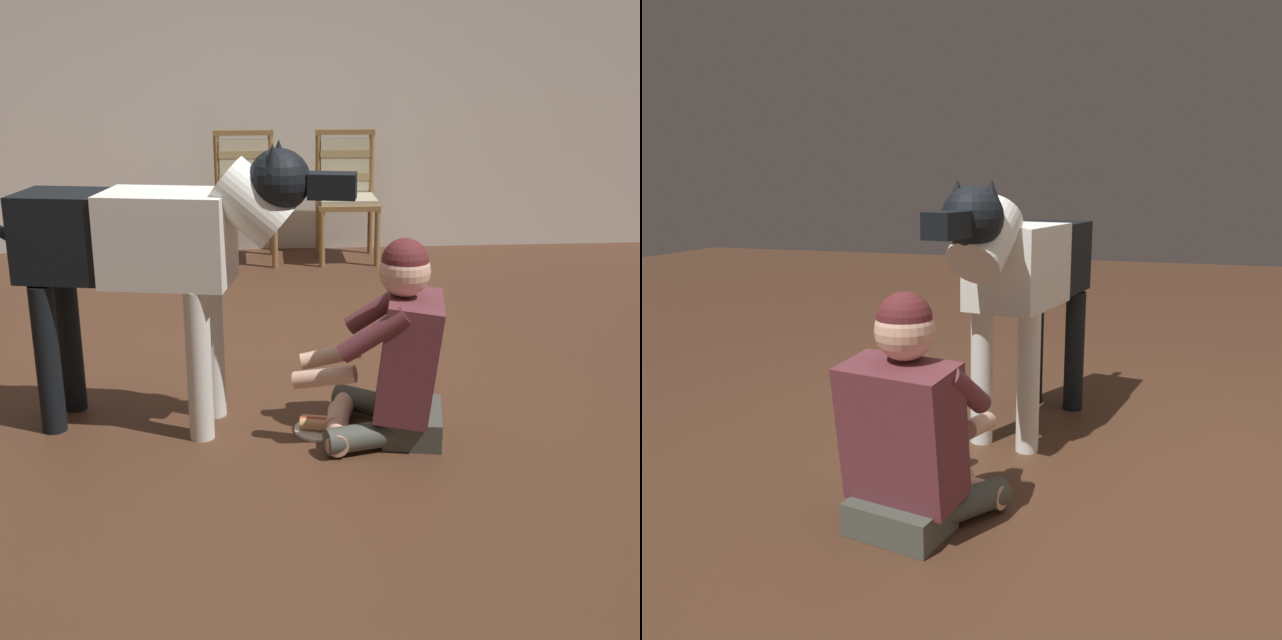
{
  "view_description": "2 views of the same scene",
  "coord_description": "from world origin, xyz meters",
  "views": [
    {
      "loc": [
        0.21,
        -3.52,
        1.57
      ],
      "look_at": [
        0.48,
        -0.06,
        0.43
      ],
      "focal_mm": 46.67,
      "sensor_mm": 36.0,
      "label": 1
    },
    {
      "loc": [
        2.82,
        0.5,
        1.21
      ],
      "look_at": [
        0.02,
        -0.38,
        0.6
      ],
      "focal_mm": 37.01,
      "sensor_mm": 36.0,
      "label": 2
    }
  ],
  "objects": [
    {
      "name": "dining_chair_right_of_pair",
      "position": [
        0.91,
        2.85,
        0.54
      ],
      "size": [
        0.46,
        0.47,
        0.98
      ],
      "color": "olive",
      "rests_on": "ground"
    },
    {
      "name": "large_dog",
      "position": [
        -0.21,
        -0.14,
        0.79
      ],
      "size": [
        1.56,
        0.48,
        1.23
      ],
      "color": "silver",
      "rests_on": "ground"
    },
    {
      "name": "back_wall",
      "position": [
        0.0,
        3.23,
        1.3
      ],
      "size": [
        8.97,
        0.1,
        2.6
      ],
      "primitive_type": "cube",
      "color": "silver",
      "rests_on": "ground"
    },
    {
      "name": "ground_plane",
      "position": [
        0.0,
        0.0,
        0.0
      ],
      "size": [
        15.52,
        15.52,
        0.0
      ],
      "primitive_type": "plane",
      "color": "#4B2E1E"
    },
    {
      "name": "dining_chair_left_of_pair",
      "position": [
        0.13,
        2.85,
        0.54
      ],
      "size": [
        0.47,
        0.48,
        0.98
      ],
      "color": "olive",
      "rests_on": "ground"
    },
    {
      "name": "person_sitting_on_floor",
      "position": [
        0.78,
        -0.33,
        0.35
      ],
      "size": [
        0.67,
        0.57,
        0.85
      ],
      "color": "#474B42",
      "rests_on": "ground"
    },
    {
      "name": "hot_dog_on_plate",
      "position": [
        0.47,
        -0.27,
        0.03
      ],
      "size": [
        0.23,
        0.23,
        0.06
      ],
      "color": "silver",
      "rests_on": "ground"
    }
  ]
}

